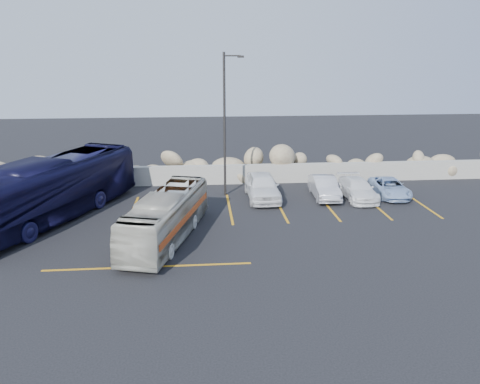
{
  "coord_description": "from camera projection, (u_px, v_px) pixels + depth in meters",
  "views": [
    {
      "loc": [
        1.14,
        -16.51,
        7.9
      ],
      "look_at": [
        2.89,
        4.0,
        1.8
      ],
      "focal_mm": 35.0,
      "sensor_mm": 36.0,
      "label": 1
    }
  ],
  "objects": [
    {
      "name": "ground",
      "position": [
        174.0,
        268.0,
        17.92
      ],
      "size": [
        90.0,
        90.0,
        0.0
      ],
      "primitive_type": "plane",
      "color": "black",
      "rests_on": "ground"
    },
    {
      "name": "seawall",
      "position": [
        183.0,
        175.0,
        29.21
      ],
      "size": [
        60.0,
        0.4,
        1.2
      ],
      "primitive_type": "cube",
      "color": "gray",
      "rests_on": "ground"
    },
    {
      "name": "riprap_pile",
      "position": [
        183.0,
        160.0,
        30.16
      ],
      "size": [
        54.0,
        2.8,
        2.6
      ],
      "primitive_type": null,
      "color": "#957E61",
      "rests_on": "ground"
    },
    {
      "name": "parking_lines",
      "position": [
        272.0,
        216.0,
        23.62
      ],
      "size": [
        18.16,
        9.36,
        0.01
      ],
      "color": "#C58617",
      "rests_on": "ground"
    },
    {
      "name": "lamppost",
      "position": [
        226.0,
        121.0,
        25.98
      ],
      "size": [
        1.14,
        0.18,
        8.0
      ],
      "color": "#2D2A28",
      "rests_on": "ground"
    },
    {
      "name": "vintage_bus",
      "position": [
        167.0,
        216.0,
        20.47
      ],
      "size": [
        3.7,
        7.8,
        2.12
      ],
      "primitive_type": "imported",
      "rotation": [
        0.0,
        0.0,
        -0.26
      ],
      "color": "beige",
      "rests_on": "ground"
    },
    {
      "name": "tour_coach",
      "position": [
        51.0,
        189.0,
        22.91
      ],
      "size": [
        6.9,
        11.05,
        3.06
      ],
      "primitive_type": "imported",
      "rotation": [
        0.0,
        0.0,
        -0.43
      ],
      "color": "black",
      "rests_on": "ground"
    },
    {
      "name": "car_a",
      "position": [
        262.0,
        186.0,
        26.33
      ],
      "size": [
        1.77,
        4.32,
        1.47
      ],
      "primitive_type": "imported",
      "rotation": [
        0.0,
        0.0,
        0.01
      ],
      "color": "white",
      "rests_on": "ground"
    },
    {
      "name": "car_b",
      "position": [
        324.0,
        187.0,
        26.6
      ],
      "size": [
        1.43,
        3.7,
        1.2
      ],
      "primitive_type": "imported",
      "rotation": [
        0.0,
        0.0,
        -0.04
      ],
      "color": "#B9B9BE",
      "rests_on": "ground"
    },
    {
      "name": "car_c",
      "position": [
        358.0,
        189.0,
        26.41
      ],
      "size": [
        1.58,
        3.85,
        1.12
      ],
      "primitive_type": "imported",
      "rotation": [
        0.0,
        0.0,
        0.0
      ],
      "color": "white",
      "rests_on": "ground"
    },
    {
      "name": "car_d",
      "position": [
        390.0,
        187.0,
        26.91
      ],
      "size": [
        1.85,
        3.7,
        1.01
      ],
      "primitive_type": "imported",
      "rotation": [
        0.0,
        0.0,
        -0.05
      ],
      "color": "#97B1D6",
      "rests_on": "ground"
    }
  ]
}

